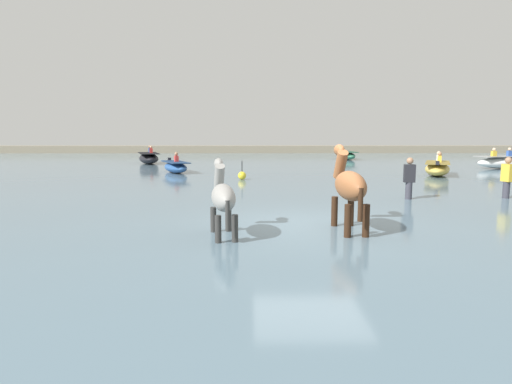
# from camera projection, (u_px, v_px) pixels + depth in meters

# --- Properties ---
(ground_plane) EXTENTS (120.00, 120.00, 0.00)m
(ground_plane) POSITION_uv_depth(u_px,v_px,m) (310.00, 240.00, 9.46)
(ground_plane) COLOR #84755B
(water_surface) EXTENTS (90.00, 90.00, 0.36)m
(water_surface) POSITION_uv_depth(u_px,v_px,m) (280.00, 182.00, 19.34)
(water_surface) COLOR slate
(water_surface) RESTS_ON ground
(horse_lead_grey) EXTENTS (0.67, 1.69, 1.83)m
(horse_lead_grey) POSITION_uv_depth(u_px,v_px,m) (223.00, 199.00, 8.24)
(horse_lead_grey) COLOR gray
(horse_lead_grey) RESTS_ON ground
(horse_trailing_chestnut) EXTENTS (0.59, 1.93, 2.10)m
(horse_trailing_chestnut) POSITION_uv_depth(u_px,v_px,m) (349.00, 188.00, 8.71)
(horse_trailing_chestnut) COLOR brown
(horse_trailing_chestnut) RESTS_ON ground
(boat_mid_outer) EXTENTS (1.98, 2.90, 1.05)m
(boat_mid_outer) POSITION_uv_depth(u_px,v_px,m) (175.00, 167.00, 22.02)
(boat_mid_outer) COLOR #28518E
(boat_mid_outer) RESTS_ON water_surface
(boat_near_port) EXTENTS (1.18, 3.58, 0.63)m
(boat_near_port) POSITION_uv_depth(u_px,v_px,m) (346.00, 155.00, 33.55)
(boat_near_port) COLOR #337556
(boat_near_port) RESTS_ON water_surface
(boat_far_offshore) EXTENTS (2.24, 3.64, 1.20)m
(boat_far_offshore) POSITION_uv_depth(u_px,v_px,m) (149.00, 158.00, 28.79)
(boat_far_offshore) COLOR black
(boat_far_offshore) RESTS_ON water_surface
(boat_near_starboard) EXTENTS (4.05, 1.96, 1.20)m
(boat_near_starboard) POSITION_uv_depth(u_px,v_px,m) (508.00, 162.00, 24.63)
(boat_near_starboard) COLOR silver
(boat_near_starboard) RESTS_ON water_surface
(boat_far_inshore) EXTENTS (2.25, 3.28, 1.12)m
(boat_far_inshore) POSITION_uv_depth(u_px,v_px,m) (437.00, 169.00, 20.50)
(boat_far_inshore) COLOR gold
(boat_far_inshore) RESTS_ON water_surface
(person_onlooker_left) EXTENTS (0.28, 0.36, 1.63)m
(person_onlooker_left) POSITION_uv_depth(u_px,v_px,m) (507.00, 182.00, 13.19)
(person_onlooker_left) COLOR #383842
(person_onlooker_left) RESTS_ON ground
(person_wading_mid) EXTENTS (0.34, 0.24, 1.63)m
(person_wading_mid) POSITION_uv_depth(u_px,v_px,m) (409.00, 183.00, 12.98)
(person_wading_mid) COLOR #383842
(person_wading_mid) RESTS_ON ground
(channel_buoy) EXTENTS (0.35, 0.35, 0.81)m
(channel_buoy) POSITION_uv_depth(u_px,v_px,m) (242.00, 175.00, 18.61)
(channel_buoy) COLOR yellow
(channel_buoy) RESTS_ON water_surface
(far_shoreline) EXTENTS (80.00, 2.40, 1.12)m
(far_shoreline) POSITION_uv_depth(u_px,v_px,m) (264.00, 151.00, 45.66)
(far_shoreline) COLOR gray
(far_shoreline) RESTS_ON ground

